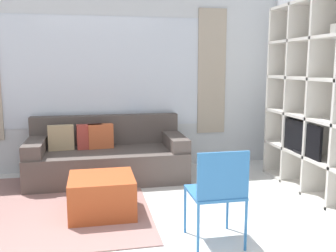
{
  "coord_description": "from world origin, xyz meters",
  "views": [
    {
      "loc": [
        -0.19,
        -2.54,
        1.55
      ],
      "look_at": [
        0.68,
        1.68,
        0.85
      ],
      "focal_mm": 40.0,
      "sensor_mm": 36.0,
      "label": 1
    }
  ],
  "objects_px": {
    "ottoman": "(102,195)",
    "folding_chair": "(218,188)",
    "shelving_unit": "(325,100)",
    "couch_main": "(107,157)"
  },
  "relations": [
    {
      "from": "couch_main",
      "to": "ottoman",
      "type": "xyz_separation_m",
      "value": [
        -0.11,
        -1.3,
        -0.09
      ]
    },
    {
      "from": "shelving_unit",
      "to": "ottoman",
      "type": "height_order",
      "value": "shelving_unit"
    },
    {
      "from": "shelving_unit",
      "to": "folding_chair",
      "type": "bearing_deg",
      "value": -148.25
    },
    {
      "from": "shelving_unit",
      "to": "couch_main",
      "type": "distance_m",
      "value": 2.9
    },
    {
      "from": "ottoman",
      "to": "couch_main",
      "type": "bearing_deg",
      "value": 85.18
    },
    {
      "from": "folding_chair",
      "to": "shelving_unit",
      "type": "bearing_deg",
      "value": -148.25
    },
    {
      "from": "shelving_unit",
      "to": "folding_chair",
      "type": "relative_size",
      "value": 2.69
    },
    {
      "from": "ottoman",
      "to": "folding_chair",
      "type": "height_order",
      "value": "folding_chair"
    },
    {
      "from": "couch_main",
      "to": "folding_chair",
      "type": "distance_m",
      "value": 2.38
    },
    {
      "from": "shelving_unit",
      "to": "ottoman",
      "type": "relative_size",
      "value": 3.48
    }
  ]
}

